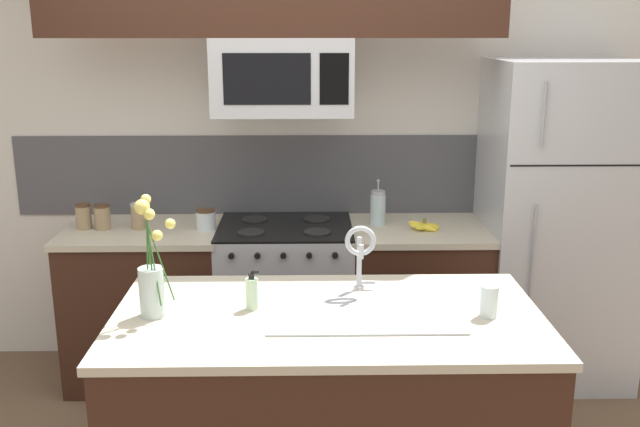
{
  "coord_description": "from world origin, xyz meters",
  "views": [
    {
      "loc": [
        0.13,
        -3.0,
        2.02
      ],
      "look_at": [
        0.19,
        0.27,
        1.16
      ],
      "focal_mm": 40.0,
      "sensor_mm": 36.0,
      "label": 1
    }
  ],
  "objects": [
    {
      "name": "rear_partition",
      "position": [
        0.3,
        1.28,
        1.3
      ],
      "size": [
        5.2,
        0.1,
        2.6
      ],
      "primitive_type": "cube",
      "color": "silver",
      "rests_on": "ground"
    },
    {
      "name": "splash_band",
      "position": [
        0.0,
        1.22,
        1.15
      ],
      "size": [
        3.24,
        0.01,
        0.48
      ],
      "primitive_type": "cube",
      "color": "#4C4C51",
      "rests_on": "rear_partition"
    },
    {
      "name": "back_counter_left",
      "position": [
        -0.81,
        0.9,
        0.46
      ],
      "size": [
        0.89,
        0.65,
        0.91
      ],
      "color": "#381E14",
      "rests_on": "ground"
    },
    {
      "name": "back_counter_right",
      "position": [
        0.76,
        0.9,
        0.46
      ],
      "size": [
        0.8,
        0.65,
        0.91
      ],
      "color": "#381E14",
      "rests_on": "ground"
    },
    {
      "name": "stove_range",
      "position": [
        0.0,
        0.9,
        0.46
      ],
      "size": [
        0.76,
        0.64,
        0.93
      ],
      "color": "#B7BABF",
      "rests_on": "ground"
    },
    {
      "name": "microwave",
      "position": [
        0.0,
        0.88,
        1.76
      ],
      "size": [
        0.74,
        0.4,
        0.41
      ],
      "color": "#B7BABF"
    },
    {
      "name": "refrigerator",
      "position": [
        1.56,
        0.92,
        0.92
      ],
      "size": [
        0.82,
        0.74,
        1.85
      ],
      "color": "#B7BABF",
      "rests_on": "ground"
    },
    {
      "name": "storage_jar_tall",
      "position": [
        -1.14,
        0.91,
        0.98
      ],
      "size": [
        0.09,
        0.09,
        0.14
      ],
      "color": "#997F5B",
      "rests_on": "back_counter_left"
    },
    {
      "name": "storage_jar_medium",
      "position": [
        -1.03,
        0.9,
        0.98
      ],
      "size": [
        0.09,
        0.09,
        0.14
      ],
      "color": "#997F5B",
      "rests_on": "back_counter_left"
    },
    {
      "name": "storage_jar_short",
      "position": [
        -0.83,
        0.9,
        0.98
      ],
      "size": [
        0.09,
        0.09,
        0.15
      ],
      "color": "#997F5B",
      "rests_on": "back_counter_left"
    },
    {
      "name": "storage_jar_squat",
      "position": [
        -0.44,
        0.88,
        0.97
      ],
      "size": [
        0.11,
        0.11,
        0.12
      ],
      "color": "silver",
      "rests_on": "back_counter_left"
    },
    {
      "name": "banana_bunch",
      "position": [
        0.79,
        0.84,
        0.93
      ],
      "size": [
        0.19,
        0.13,
        0.08
      ],
      "color": "yellow",
      "rests_on": "back_counter_right"
    },
    {
      "name": "french_press",
      "position": [
        0.53,
        0.96,
        1.01
      ],
      "size": [
        0.09,
        0.09,
        0.27
      ],
      "color": "silver",
      "rests_on": "back_counter_right"
    },
    {
      "name": "island_counter",
      "position": [
        0.21,
        -0.35,
        0.46
      ],
      "size": [
        1.72,
        0.91,
        0.91
      ],
      "color": "#381E14",
      "rests_on": "ground"
    },
    {
      "name": "kitchen_sink",
      "position": [
        0.35,
        -0.35,
        0.84
      ],
      "size": [
        0.76,
        0.44,
        0.16
      ],
      "color": "#ADAFB5",
      "rests_on": "island_counter"
    },
    {
      "name": "sink_faucet",
      "position": [
        0.35,
        -0.13,
        1.11
      ],
      "size": [
        0.14,
        0.14,
        0.31
      ],
      "color": "#B7BABF",
      "rests_on": "island_counter"
    },
    {
      "name": "dish_soap_bottle",
      "position": [
        -0.1,
        -0.3,
        0.98
      ],
      "size": [
        0.06,
        0.05,
        0.16
      ],
      "color": "beige",
      "rests_on": "island_counter"
    },
    {
      "name": "drinking_glass",
      "position": [
        0.84,
        -0.39,
        0.97
      ],
      "size": [
        0.07,
        0.07,
        0.13
      ],
      "color": "silver",
      "rests_on": "island_counter"
    },
    {
      "name": "flower_vase",
      "position": [
        -0.48,
        -0.36,
        1.05
      ],
      "size": [
        0.16,
        0.17,
        0.48
      ],
      "color": "silver",
      "rests_on": "island_counter"
    }
  ]
}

